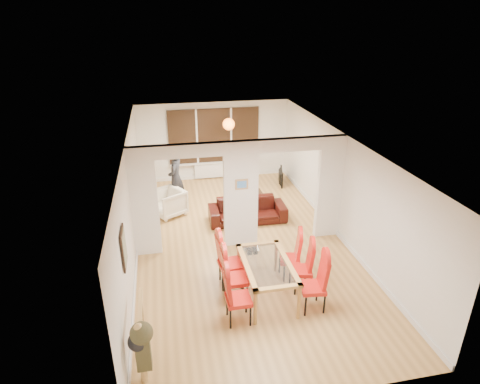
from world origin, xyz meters
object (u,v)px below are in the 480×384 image
object	(u,v)px
dining_chair_la	(239,295)
television	(279,176)
coffee_table	(244,197)
bowl	(250,193)
dining_chair_rb	(301,267)
sofa	(247,210)
person	(176,178)
dining_table	(267,279)
dining_chair_lb	(236,275)
dining_chair_lc	(230,261)
armchair	(168,202)
bottle	(245,187)
dining_chair_ra	(313,284)
dining_chair_rc	(290,256)

from	to	relation	value
dining_chair_la	television	distance (m)	6.72
coffee_table	bowl	bearing A→B (deg)	-34.39
dining_chair_rb	sofa	bearing A→B (deg)	109.62
person	sofa	bearing A→B (deg)	70.76
dining_table	dining_chair_lb	bearing A→B (deg)	-179.41
dining_chair_lb	dining_chair_lc	size ratio (longest dim) A/B	0.98
dining_chair_la	armchair	distance (m)	4.72
dining_chair_rb	dining_table	bearing A→B (deg)	-162.22
dining_chair_rb	sofa	size ratio (longest dim) A/B	0.50
dining_table	bottle	distance (m)	4.65
dining_chair_lb	dining_chair_ra	world-z (taller)	dining_chair_lb
dining_chair_la	dining_chair_lc	distance (m)	1.10
dining_chair_lb	dining_chair_la	bearing A→B (deg)	-96.27
dining_chair_la	television	xyz separation A→B (m)	(2.59, 6.19, -0.30)
dining_table	dining_chair_ra	xyz separation A→B (m)	(0.74, -0.54, 0.18)
dining_chair_rc	sofa	distance (m)	2.73
sofa	person	world-z (taller)	person
dining_chair_lb	armchair	distance (m)	4.17
armchair	dining_table	bearing A→B (deg)	-6.24
dining_chair_ra	dining_table	bearing A→B (deg)	150.86
person	armchair	bearing A→B (deg)	-13.53
dining_table	armchair	size ratio (longest dim) A/B	1.97
dining_chair_lc	bottle	world-z (taller)	dining_chair_lc
dining_chair_lb	dining_chair_rb	bearing A→B (deg)	2.91
coffee_table	bowl	xyz separation A→B (m)	(0.15, -0.10, 0.15)
dining_chair_rc	armchair	size ratio (longest dim) A/B	1.25
dining_chair_la	dining_table	bearing A→B (deg)	40.81
dining_chair_lc	dining_chair_rc	xyz separation A→B (m)	(1.27, 0.02, -0.06)
dining_chair_rb	coffee_table	world-z (taller)	dining_chair_rb
dining_chair_lc	dining_chair_rc	distance (m)	1.28
armchair	dining_chair_rb	bearing A→B (deg)	2.41
dining_chair_la	dining_chair_lb	bearing A→B (deg)	83.71
dining_chair_lb	bowl	size ratio (longest dim) A/B	5.17
television	bottle	distance (m)	1.67
sofa	armchair	size ratio (longest dim) A/B	2.52
television	bowl	xyz separation A→B (m)	(-1.26, -1.19, 0.02)
dining_chair_lb	dining_chair_rb	world-z (taller)	dining_chair_lb
dining_chair_rc	dining_chair_lb	bearing A→B (deg)	-144.55
dining_table	armchair	xyz separation A→B (m)	(-1.77, 3.99, -0.00)
dining_chair_la	bowl	size ratio (longest dim) A/B	5.07
sofa	armchair	xyz separation A→B (m)	(-2.09, 0.78, 0.07)
bowl	television	bearing A→B (deg)	43.50
bottle	dining_chair_rc	bearing A→B (deg)	-88.83
dining_chair_lb	person	world-z (taller)	person
person	dining_chair_lc	bearing A→B (deg)	27.68
dining_chair_rb	television	distance (m)	5.65
armchair	person	size ratio (longest dim) A/B	0.46
dining_chair_ra	coffee_table	distance (m)	5.06
dining_chair_lc	bottle	size ratio (longest dim) A/B	4.52
dining_chair_ra	sofa	bearing A→B (deg)	103.50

